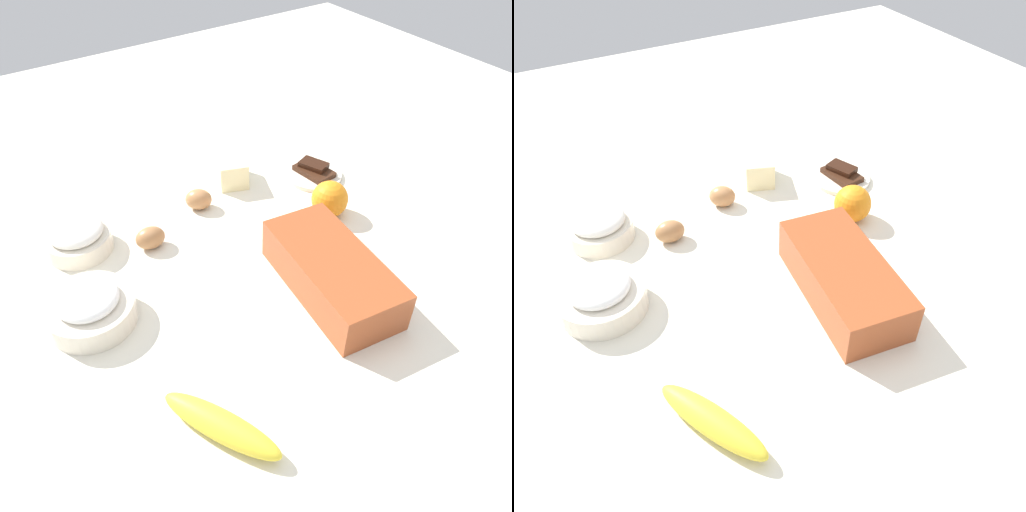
# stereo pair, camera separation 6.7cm
# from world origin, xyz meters

# --- Properties ---
(ground_plane) EXTENTS (2.40, 2.40, 0.02)m
(ground_plane) POSITION_xyz_m (0.00, 0.00, -0.01)
(ground_plane) COLOR silver
(loaf_pan) EXTENTS (0.29, 0.17, 0.08)m
(loaf_pan) POSITION_xyz_m (-0.11, -0.08, 0.04)
(loaf_pan) COLOR #9E4723
(loaf_pan) RESTS_ON ground_plane
(flour_bowl) EXTENTS (0.13, 0.13, 0.07)m
(flour_bowl) POSITION_xyz_m (0.25, 0.25, 0.03)
(flour_bowl) COLOR silver
(flour_bowl) RESTS_ON ground_plane
(sugar_bowl) EXTENTS (0.15, 0.15, 0.07)m
(sugar_bowl) POSITION_xyz_m (0.06, 0.30, 0.03)
(sugar_bowl) COLOR silver
(sugar_bowl) RESTS_ON ground_plane
(banana) EXTENTS (0.19, 0.12, 0.04)m
(banana) POSITION_xyz_m (-0.24, 0.22, 0.02)
(banana) COLOR yellow
(banana) RESTS_ON ground_plane
(orange_fruit) EXTENTS (0.08, 0.08, 0.08)m
(orange_fruit) POSITION_xyz_m (0.06, -0.23, 0.04)
(orange_fruit) COLOR orange
(orange_fruit) RESTS_ON ground_plane
(butter_block) EXTENTS (0.11, 0.09, 0.06)m
(butter_block) POSITION_xyz_m (0.28, -0.13, 0.03)
(butter_block) COLOR #F4EDB2
(butter_block) RESTS_ON ground_plane
(egg_near_butter) EXTENTS (0.05, 0.06, 0.04)m
(egg_near_butter) POSITION_xyz_m (0.18, 0.13, 0.02)
(egg_near_butter) COLOR #AB7345
(egg_near_butter) RESTS_ON ground_plane
(egg_beside_bowl) EXTENTS (0.07, 0.07, 0.05)m
(egg_beside_bowl) POSITION_xyz_m (0.23, -0.01, 0.02)
(egg_beside_bowl) COLOR #B57A4A
(egg_beside_bowl) RESTS_ON ground_plane
(chocolate_plate) EXTENTS (0.13, 0.13, 0.03)m
(chocolate_plate) POSITION_xyz_m (0.19, -0.29, 0.01)
(chocolate_plate) COLOR silver
(chocolate_plate) RESTS_ON ground_plane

